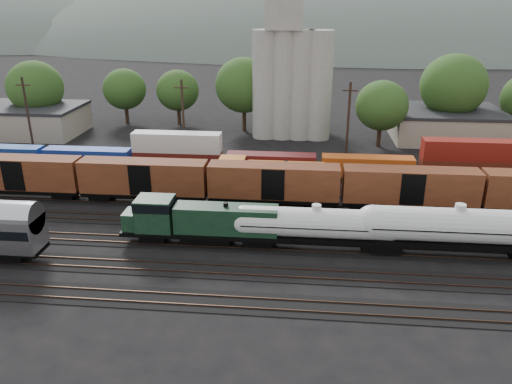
# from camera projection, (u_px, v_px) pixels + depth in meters

# --- Properties ---
(ground) EXTENTS (600.00, 600.00, 0.00)m
(ground) POSITION_uv_depth(u_px,v_px,m) (248.00, 224.00, 54.26)
(ground) COLOR black
(tracks) EXTENTS (180.00, 33.20, 0.20)m
(tracks) POSITION_uv_depth(u_px,v_px,m) (248.00, 224.00, 54.24)
(tracks) COLOR black
(tracks) RESTS_ON ground
(green_locomotive) EXTENTS (16.84, 2.97, 4.46)m
(green_locomotive) POSITION_uv_depth(u_px,v_px,m) (197.00, 220.00, 49.10)
(green_locomotive) COLOR black
(green_locomotive) RESTS_ON ground
(tank_car_a) EXTENTS (16.83, 3.01, 4.41)m
(tank_car_a) POSITION_uv_depth(u_px,v_px,m) (316.00, 225.00, 48.02)
(tank_car_a) COLOR silver
(tank_car_a) RESTS_ON ground
(tank_car_b) EXTENTS (18.99, 3.40, 4.98)m
(tank_car_b) POSITION_uv_depth(u_px,v_px,m) (457.00, 227.00, 46.73)
(tank_car_b) COLOR silver
(tank_car_b) RESTS_ON ground
(orange_locomotive) EXTENTS (16.08, 2.68, 4.02)m
(orange_locomotive) POSITION_uv_depth(u_px,v_px,m) (264.00, 174.00, 62.58)
(orange_locomotive) COLOR black
(orange_locomotive) RESTS_ON ground
(boxcar_string) EXTENTS (169.00, 2.90, 4.20)m
(boxcar_string) POSITION_uv_depth(u_px,v_px,m) (410.00, 187.00, 56.14)
(boxcar_string) COLOR black
(boxcar_string) RESTS_ON ground
(container_wall) EXTENTS (161.32, 2.60, 5.80)m
(container_wall) POSITION_uv_depth(u_px,v_px,m) (190.00, 157.00, 68.00)
(container_wall) COLOR black
(container_wall) RESTS_ON ground
(grain_silo) EXTENTS (13.40, 5.00, 29.00)m
(grain_silo) POSITION_uv_depth(u_px,v_px,m) (291.00, 72.00, 83.14)
(grain_silo) COLOR #A6A398
(grain_silo) RESTS_ON ground
(industrial_sheds) EXTENTS (119.38, 17.26, 5.10)m
(industrial_sheds) POSITION_uv_depth(u_px,v_px,m) (309.00, 125.00, 85.35)
(industrial_sheds) COLOR #9E937F
(industrial_sheds) RESTS_ON ground
(tree_band) EXTENTS (166.09, 20.19, 14.20)m
(tree_band) POSITION_uv_depth(u_px,v_px,m) (276.00, 92.00, 87.42)
(tree_band) COLOR black
(tree_band) RESTS_ON ground
(utility_poles) EXTENTS (122.20, 0.36, 12.00)m
(utility_poles) POSITION_uv_depth(u_px,v_px,m) (264.00, 121.00, 72.33)
(utility_poles) COLOR black
(utility_poles) RESTS_ON ground
(distant_hills) EXTENTS (860.00, 286.00, 130.00)m
(distant_hills) POSITION_uv_depth(u_px,v_px,m) (335.00, 73.00, 300.32)
(distant_hills) COLOR #59665B
(distant_hills) RESTS_ON ground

